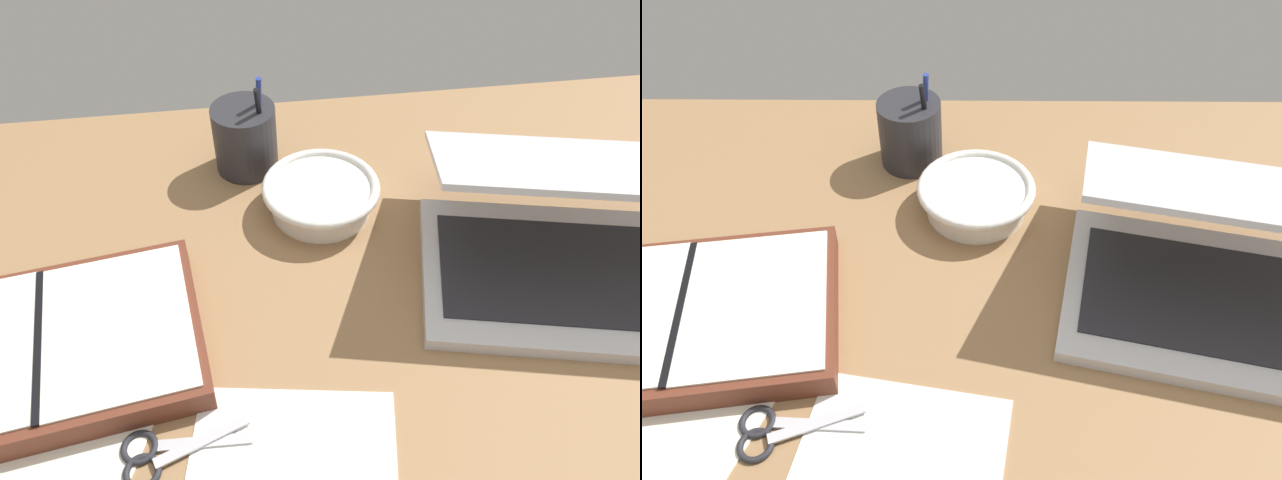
{
  "view_description": "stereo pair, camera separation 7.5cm",
  "coord_description": "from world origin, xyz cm",
  "views": [
    {
      "loc": [
        -9.66,
        -42.85,
        63.15
      ],
      "look_at": [
        -2.56,
        9.22,
        9.0
      ],
      "focal_mm": 35.0,
      "sensor_mm": 36.0,
      "label": 1
    },
    {
      "loc": [
        -2.14,
        -43.33,
        63.15
      ],
      "look_at": [
        -2.56,
        9.22,
        9.0
      ],
      "focal_mm": 35.0,
      "sensor_mm": 36.0,
      "label": 2
    }
  ],
  "objects": [
    {
      "name": "desk_top",
      "position": [
        0.0,
        0.0,
        1.0
      ],
      "size": [
        140.0,
        100.0,
        2.0
      ],
      "primitive_type": "cube",
      "color": "#936D47",
      "rests_on": "ground"
    },
    {
      "name": "laptop",
      "position": [
        28.85,
        7.05,
        7.22
      ],
      "size": [
        41.97,
        38.27,
        18.11
      ],
      "rotation": [
        0.0,
        0.0,
        -0.22
      ],
      "color": "silver",
      "rests_on": "desk_top"
    },
    {
      "name": "bowl",
      "position": [
        -0.67,
        22.11,
        4.7
      ],
      "size": [
        16.54,
        16.54,
        4.8
      ],
      "color": "silver",
      "rests_on": "desk_top"
    },
    {
      "name": "pen_cup",
      "position": [
        -10.46,
        33.42,
        7.22
      ],
      "size": [
        9.44,
        9.44,
        14.87
      ],
      "color": "#28282D",
      "rests_on": "desk_top"
    },
    {
      "name": "planner",
      "position": [
        -35.27,
        1.04,
        3.86
      ],
      "size": [
        38.46,
        28.16,
        3.91
      ],
      "rotation": [
        0.0,
        0.0,
        0.15
      ],
      "color": "brown",
      "rests_on": "desk_top"
    },
    {
      "name": "scissors",
      "position": [
        -22.28,
        -12.39,
        2.34
      ],
      "size": [
        13.55,
        6.76,
        0.8
      ],
      "rotation": [
        0.0,
        0.0,
        0.17
      ],
      "color": "#B7B7BC",
      "rests_on": "desk_top"
    }
  ]
}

